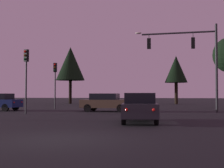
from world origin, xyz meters
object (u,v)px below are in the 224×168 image
Objects in this scene: tree_behind_sign at (176,70)px; traffic_signal_mast_arm at (192,52)px; car_nearside_lane at (140,107)px; traffic_light_corner_left at (26,69)px; traffic_light_corner_right at (55,76)px; tree_center_horizon at (70,64)px; car_crossing_right at (106,102)px.

traffic_signal_mast_arm is at bearing -88.40° from tree_behind_sign.
car_nearside_lane is at bearing -95.61° from tree_behind_sign.
traffic_light_corner_right is (-0.54, 7.49, -0.15)m from traffic_light_corner_left.
traffic_signal_mast_arm is 1.00× the size of tree_behind_sign.
tree_behind_sign is 0.81× the size of tree_center_horizon.
tree_center_horizon reaches higher than car_nearside_lane.
traffic_signal_mast_arm is 1.50× the size of traffic_light_corner_left.
traffic_light_corner_right is at bearing -124.98° from tree_behind_sign.
car_nearside_lane is (8.76, -5.09, -2.55)m from traffic_light_corner_left.
traffic_light_corner_left is 24.85m from tree_center_horizon.
traffic_signal_mast_arm reaches higher than traffic_light_corner_left.
tree_center_horizon reaches higher than traffic_signal_mast_arm.
tree_center_horizon reaches higher than traffic_light_corner_left.
car_crossing_right is at bearing 110.89° from car_nearside_lane.
car_nearside_lane is (9.31, -12.58, -2.41)m from traffic_light_corner_right.
traffic_light_corner_right is 6.90m from car_crossing_right.
car_crossing_right is (-7.15, -0.17, -4.08)m from traffic_signal_mast_arm.
traffic_light_corner_left is 7.23m from car_crossing_right.
tree_center_horizon is (-16.63, 19.73, 1.30)m from traffic_signal_mast_arm.
traffic_signal_mast_arm is at bearing 1.37° from car_crossing_right.
traffic_light_corner_right is at bearing -77.28° from tree_center_horizon.
car_crossing_right is 22.06m from tree_behind_sign.
traffic_signal_mast_arm is 11.07m from car_nearside_lane.
traffic_light_corner_right is (-12.83, 2.91, -1.67)m from traffic_signal_mast_arm.
car_crossing_right is 0.62× the size of tree_behind_sign.
tree_center_horizon is (-16.06, -0.71, 1.06)m from tree_behind_sign.
traffic_light_corner_right is at bearing 94.15° from traffic_light_corner_left.
traffic_light_corner_left is 1.05× the size of car_nearside_lane.
tree_behind_sign is (12.26, 17.53, 1.91)m from traffic_light_corner_right.
tree_behind_sign is (-0.57, 20.44, 0.24)m from traffic_signal_mast_arm.
traffic_signal_mast_arm is 13.27m from traffic_light_corner_right.
traffic_light_corner_left is 1.08× the size of car_crossing_right.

